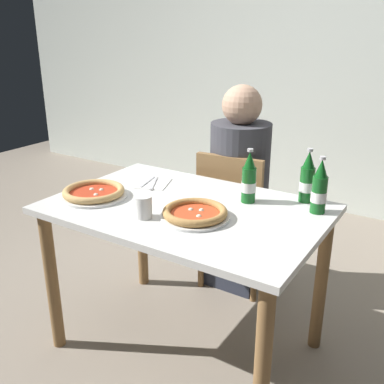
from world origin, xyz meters
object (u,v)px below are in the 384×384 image
at_px(diner_seated, 239,194).
at_px(pizza_margherita_near, 195,213).
at_px(chair_behind_table, 235,213).
at_px(dining_table_main, 186,229).
at_px(beer_bottle_right, 249,180).
at_px(napkin_with_cutlery, 151,183).
at_px(beer_bottle_left, 319,189).
at_px(paper_cup, 143,207).
at_px(beer_bottle_center, 307,180).
at_px(pizza_marinara_far, 94,193).

distance_m(diner_seated, pizza_margherita_near, 0.79).
bearing_deg(chair_behind_table, dining_table_main, 90.40).
xyz_separation_m(pizza_margherita_near, beer_bottle_right, (0.10, 0.29, 0.08)).
xyz_separation_m(chair_behind_table, napkin_with_cutlery, (-0.26, -0.45, 0.27)).
distance_m(beer_bottle_left, beer_bottle_right, 0.31).
bearing_deg(napkin_with_cutlery, beer_bottle_left, 5.90).
relative_size(chair_behind_table, paper_cup, 8.95).
height_order(beer_bottle_center, paper_cup, beer_bottle_center).
height_order(chair_behind_table, beer_bottle_left, beer_bottle_left).
bearing_deg(beer_bottle_center, pizza_margherita_near, -126.87).
xyz_separation_m(beer_bottle_center, beer_bottle_right, (-0.22, -0.14, 0.00)).
relative_size(dining_table_main, diner_seated, 0.99).
relative_size(pizza_margherita_near, pizza_marinara_far, 0.94).
xyz_separation_m(pizza_margherita_near, napkin_with_cutlery, (-0.42, 0.25, -0.02)).
height_order(chair_behind_table, paper_cup, chair_behind_table).
distance_m(pizza_marinara_far, beer_bottle_left, 1.01).
bearing_deg(beer_bottle_left, napkin_with_cutlery, -174.10).
xyz_separation_m(chair_behind_table, beer_bottle_left, (0.57, -0.37, 0.37)).
relative_size(chair_behind_table, pizza_margherita_near, 2.93).
distance_m(diner_seated, paper_cup, 0.89).
bearing_deg(beer_bottle_right, diner_seated, 120.53).
distance_m(diner_seated, beer_bottle_center, 0.65).
bearing_deg(beer_bottle_left, beer_bottle_center, 131.20).
relative_size(dining_table_main, beer_bottle_center, 4.86).
bearing_deg(pizza_margherita_near, paper_cup, -149.41).
bearing_deg(beer_bottle_right, pizza_marinara_far, -152.55).
bearing_deg(beer_bottle_right, dining_table_main, -137.16).
relative_size(dining_table_main, paper_cup, 12.63).
distance_m(dining_table_main, pizza_margherita_near, 0.19).
xyz_separation_m(chair_behind_table, pizza_margherita_near, (0.16, -0.70, 0.29)).
xyz_separation_m(chair_behind_table, beer_bottle_center, (0.49, -0.27, 0.37)).
xyz_separation_m(pizza_margherita_near, paper_cup, (-0.18, -0.11, 0.03)).
distance_m(dining_table_main, chair_behind_table, 0.63).
height_order(beer_bottle_left, beer_bottle_right, same).
bearing_deg(beer_bottle_center, beer_bottle_right, -146.55).
bearing_deg(pizza_margherita_near, pizza_marinara_far, -175.33).
height_order(chair_behind_table, diner_seated, diner_seated).
distance_m(diner_seated, napkin_with_cutlery, 0.59).
bearing_deg(beer_bottle_left, chair_behind_table, 147.18).
relative_size(diner_seated, beer_bottle_left, 4.89).
xyz_separation_m(dining_table_main, pizza_marinara_far, (-0.42, -0.14, 0.14)).
height_order(beer_bottle_right, napkin_with_cutlery, beer_bottle_right).
xyz_separation_m(dining_table_main, chair_behind_table, (-0.06, 0.61, -0.15)).
height_order(diner_seated, paper_cup, diner_seated).
bearing_deg(paper_cup, beer_bottle_left, 36.75).
height_order(chair_behind_table, pizza_marinara_far, chair_behind_table).
relative_size(pizza_margherita_near, beer_bottle_left, 1.18).
relative_size(pizza_margherita_near, beer_bottle_right, 1.18).
relative_size(pizza_marinara_far, beer_bottle_left, 1.25).
bearing_deg(pizza_marinara_far, beer_bottle_left, 21.87).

